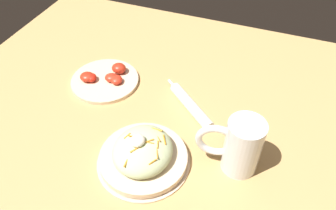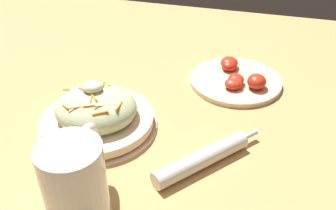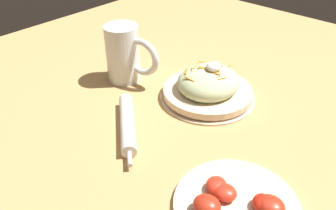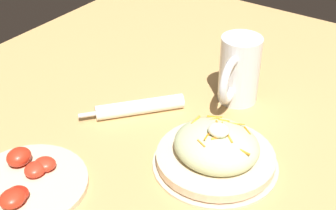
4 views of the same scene
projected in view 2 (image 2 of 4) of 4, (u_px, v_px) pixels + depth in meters
name	position (u px, v px, depth m)	size (l,w,h in m)	color
ground_plane	(96.00, 137.00, 0.72)	(1.43, 1.43, 0.00)	tan
salad_plate	(97.00, 114.00, 0.73)	(0.23, 0.23, 0.10)	beige
beer_mug	(77.00, 190.00, 0.52)	(0.09, 0.15, 0.15)	white
napkin_roll	(202.00, 159.00, 0.65)	(0.16, 0.18, 0.03)	white
tomato_plate	(236.00, 79.00, 0.88)	(0.21, 0.21, 0.04)	beige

